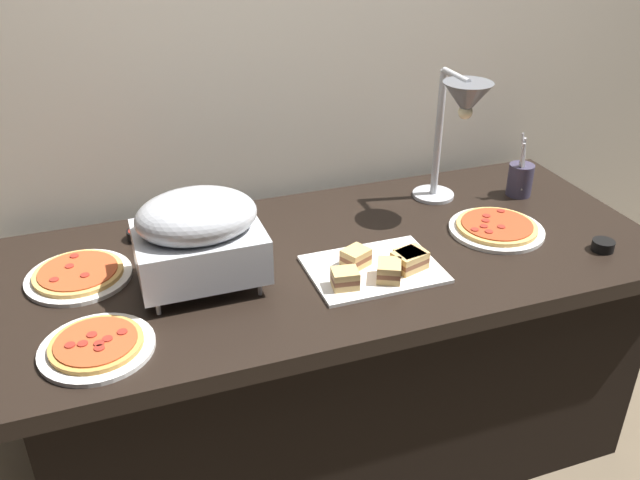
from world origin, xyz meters
The scene contains 12 objects.
ground_plane centered at (0.00, 0.00, 0.00)m, with size 8.00×8.00×0.00m, color brown.
back_wall centered at (0.00, 0.50, 1.20)m, with size 4.40×0.04×2.40m, color beige.
buffet_table centered at (0.00, 0.00, 0.39)m, with size 1.90×0.84×0.76m.
chafing_dish centered at (-0.41, -0.04, 0.91)m, with size 0.33×0.25×0.27m.
heat_lamp centered at (0.44, 0.13, 1.10)m, with size 0.15×0.29×0.44m.
pizza_plate_front centered at (0.50, -0.05, 0.77)m, with size 0.29×0.29×0.03m.
pizza_plate_center centered at (-0.72, 0.10, 0.77)m, with size 0.28×0.28×0.03m.
pizza_plate_raised_stand centered at (-0.70, -0.24, 0.77)m, with size 0.27×0.27×0.03m.
sandwich_platter centered at (0.06, -0.15, 0.78)m, with size 0.36×0.27×0.06m.
sauce_cup_near centered at (-0.54, 0.27, 0.78)m, with size 0.07×0.07×0.03m.
sauce_cup_far centered at (0.73, -0.25, 0.78)m, with size 0.06×0.06×0.03m.
utensil_holder centered at (0.72, 0.16, 0.82)m, with size 0.08×0.08×0.23m.
Camera 1 is at (-0.62, -1.58, 1.74)m, focal length 37.61 mm.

